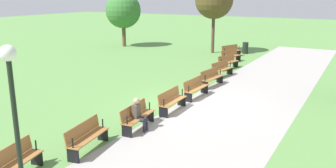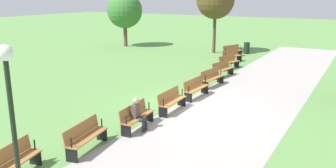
{
  "view_description": "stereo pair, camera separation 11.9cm",
  "coord_description": "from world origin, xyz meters",
  "views": [
    {
      "loc": [
        13.36,
        6.63,
        4.76
      ],
      "look_at": [
        0.0,
        -0.91,
        0.8
      ],
      "focal_mm": 37.58,
      "sensor_mm": 36.0,
      "label": 1
    },
    {
      "loc": [
        13.3,
        6.74,
        4.76
      ],
      "look_at": [
        0.0,
        -0.91,
        0.8
      ],
      "focal_mm": 37.58,
      "sensor_mm": 36.0,
      "label": 2
    }
  ],
  "objects": [
    {
      "name": "bench_1",
      "position": [
        -10.3,
        -1.62,
        0.47
      ],
      "size": [
        1.87,
        0.98,
        0.89
      ],
      "rotation": [
        0.0,
        0.0,
        -0.3
      ],
      "color": "#996633",
      "rests_on": "ground"
    },
    {
      "name": "bench_0",
      "position": [
        -12.5,
        -2.38,
        0.47
      ],
      "size": [
        1.86,
        1.09,
        0.89
      ],
      "rotation": [
        0.0,
        0.0,
        -0.37
      ],
      "color": "#996633",
      "rests_on": "ground"
    },
    {
      "name": "bench_7",
      "position": [
        3.48,
        -0.24,
        0.47
      ],
      "size": [
        1.84,
        0.65,
        0.89
      ],
      "rotation": [
        0.0,
        0.0,
        0.1
      ],
      "color": "#996633",
      "rests_on": "ground"
    },
    {
      "name": "ground_plane",
      "position": [
        0.0,
        0.0,
        0.0
      ],
      "size": [
        120.0,
        120.0,
        0.0
      ],
      "primitive_type": "plane",
      "color": "#5B8C47"
    },
    {
      "name": "trash_bin",
      "position": [
        -14.46,
        -1.85,
        0.46
      ],
      "size": [
        0.47,
        0.47,
        0.92
      ],
      "primitive_type": "cylinder",
      "color": "black",
      "rests_on": "ground"
    },
    {
      "name": "person_seated",
      "position": [
        3.59,
        -0.09,
        0.64
      ],
      "size": [
        0.36,
        0.54,
        1.2
      ],
      "rotation": [
        0.0,
        0.0,
        0.1
      ],
      "color": "#4C4238",
      "rests_on": "ground"
    },
    {
      "name": "bench_3",
      "position": [
        -5.78,
        -0.55,
        0.47
      ],
      "size": [
        1.86,
        0.77,
        0.89
      ],
      "rotation": [
        0.0,
        0.0,
        -0.17
      ],
      "color": "#996633",
      "rests_on": "ground"
    },
    {
      "name": "bench_2",
      "position": [
        -8.06,
        -1.01,
        0.47
      ],
      "size": [
        1.87,
        0.88,
        0.89
      ],
      "rotation": [
        0.0,
        0.0,
        -0.23
      ],
      "color": "#996633",
      "rests_on": "ground"
    },
    {
      "name": "tree_0",
      "position": [
        -12.95,
        -12.91,
        3.25
      ],
      "size": [
        3.2,
        3.2,
        4.87
      ],
      "color": "brown",
      "rests_on": "ground"
    },
    {
      "name": "tree_1",
      "position": [
        -13.56,
        -4.35,
        4.26
      ],
      "size": [
        3.06,
        3.06,
        5.81
      ],
      "color": "#4C3828",
      "rests_on": "ground"
    },
    {
      "name": "bench_4",
      "position": [
        -3.48,
        -0.24,
        0.47
      ],
      "size": [
        1.84,
        0.65,
        0.89
      ],
      "rotation": [
        0.0,
        0.0,
        -0.1
      ],
      "color": "#996633",
      "rests_on": "ground"
    },
    {
      "name": "bench_6",
      "position": [
        1.16,
        -0.09,
        0.47
      ],
      "size": [
        1.82,
        0.53,
        0.89
      ],
      "rotation": [
        0.0,
        0.0,
        0.03
      ],
      "color": "#996633",
      "rests_on": "ground"
    },
    {
      "name": "bench_5",
      "position": [
        -1.16,
        -0.09,
        0.47
      ],
      "size": [
        1.82,
        0.53,
        0.89
      ],
      "rotation": [
        0.0,
        0.0,
        -0.03
      ],
      "color": "#996633",
      "rests_on": "ground"
    },
    {
      "name": "path_paving",
      "position": [
        0.0,
        2.13,
        0.0
      ],
      "size": [
        39.84,
        4.89,
        0.01
      ],
      "primitive_type": "cube",
      "color": "#A39E99",
      "rests_on": "ground"
    },
    {
      "name": "bench_9",
      "position": [
        8.06,
        -1.01,
        0.47
      ],
      "size": [
        1.87,
        0.88,
        0.89
      ],
      "rotation": [
        0.0,
        0.0,
        0.23
      ],
      "color": "#996633",
      "rests_on": "ground"
    },
    {
      "name": "bench_8",
      "position": [
        5.78,
        -0.55,
        0.47
      ],
      "size": [
        1.86,
        0.77,
        0.89
      ],
      "rotation": [
        0.0,
        0.0,
        0.17
      ],
      "color": "#996633",
      "rests_on": "ground"
    },
    {
      "name": "lamp_post",
      "position": [
        9.17,
        0.81,
        2.69
      ],
      "size": [
        0.32,
        0.32,
        3.84
      ],
      "color": "black",
      "rests_on": "ground"
    }
  ]
}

